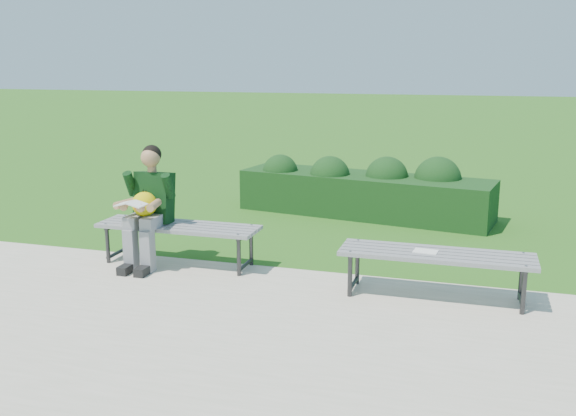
% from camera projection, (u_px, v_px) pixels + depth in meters
% --- Properties ---
extents(ground, '(80.00, 80.00, 0.00)m').
position_uv_depth(ground, '(267.00, 268.00, 7.05)').
color(ground, '#247619').
rests_on(ground, ground).
extents(walkway, '(30.00, 3.50, 0.02)m').
position_uv_depth(walkway, '(201.00, 329.00, 5.42)').
color(walkway, beige).
rests_on(walkway, ground).
extents(hedge, '(3.80, 1.53, 0.91)m').
position_uv_depth(hedge, '(366.00, 190.00, 9.43)').
color(hedge, '#15390D').
rests_on(hedge, ground).
extents(bench_left, '(1.80, 0.50, 0.46)m').
position_uv_depth(bench_left, '(178.00, 229.00, 7.05)').
color(bench_left, slate).
rests_on(bench_left, walkway).
extents(bench_right, '(1.80, 0.50, 0.46)m').
position_uv_depth(bench_right, '(436.00, 258.00, 6.02)').
color(bench_right, slate).
rests_on(bench_right, walkway).
extents(seated_boy, '(0.56, 0.76, 1.31)m').
position_uv_depth(seated_boy, '(148.00, 203.00, 6.97)').
color(seated_boy, gray).
rests_on(seated_boy, walkway).
extents(paper_sheet, '(0.24, 0.18, 0.01)m').
position_uv_depth(paper_sheet, '(426.00, 251.00, 6.03)').
color(paper_sheet, white).
rests_on(paper_sheet, bench_right).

